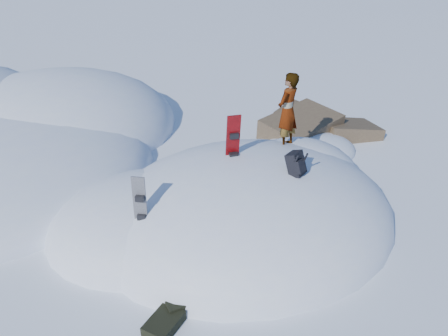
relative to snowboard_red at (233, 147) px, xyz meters
name	(u,v)px	position (x,y,z in m)	size (l,w,h in m)	color
ground	(247,219)	(0.15, -0.51, -1.66)	(120.00, 120.00, 0.00)	white
snow_mound	(236,215)	(-0.02, -0.27, -1.66)	(8.00, 6.00, 3.00)	white
rock_outcrop	(309,142)	(3.87, 2.50, -1.65)	(4.68, 4.41, 1.68)	brown
snowboard_red	(233,147)	(0.00, 0.00, 0.00)	(0.35, 0.32, 1.64)	#BB0A0F
snowboard_dark	(141,209)	(-2.36, -0.89, -0.47)	(0.27, 0.25, 1.41)	black
backpack	(297,164)	(0.91, -1.21, -0.03)	(0.50, 0.56, 0.60)	black
gear_pile	(166,320)	(-2.49, -2.76, -1.55)	(0.91, 0.78, 0.24)	black
person	(288,111)	(1.63, 0.42, 0.47)	(0.68, 0.45, 1.86)	slate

